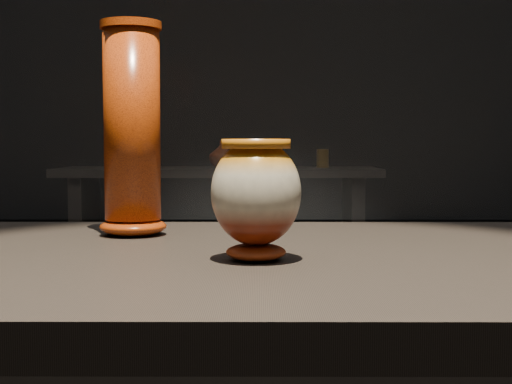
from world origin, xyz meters
TOP-DOWN VIEW (x-y plane):
  - main_vase at (-0.03, -0.07)m, footprint 0.16×0.16m
  - tall_vase at (-0.24, 0.20)m, footprint 0.14×0.14m
  - back_shelf at (-0.27, 3.46)m, footprint 2.00×0.60m
  - back_vase_left at (-0.89, 3.48)m, footprint 0.18×0.18m
  - back_vase_mid at (-0.25, 3.45)m, footprint 0.22×0.22m
  - back_vase_right at (0.39, 3.50)m, footprint 0.08×0.08m

SIDE VIEW (x-z plane):
  - back_shelf at x=-0.27m, z-range 0.19..1.09m
  - back_vase_right at x=0.39m, z-range 0.90..1.02m
  - back_vase_mid at x=-0.25m, z-range 0.90..1.07m
  - main_vase at x=-0.03m, z-range 0.91..1.07m
  - back_vase_left at x=-0.89m, z-range 0.90..1.08m
  - tall_vase at x=-0.24m, z-range 0.89..1.26m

